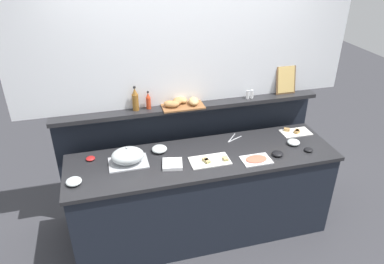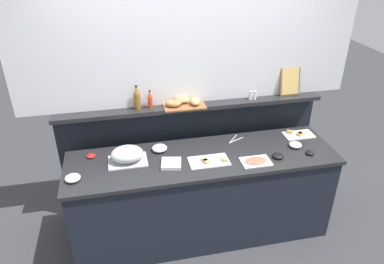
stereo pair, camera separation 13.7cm
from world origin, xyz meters
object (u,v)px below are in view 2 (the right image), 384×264
Objects in this scene: bread_basket at (182,103)px; serving_cloche at (127,155)px; condiment_bowl_red at (278,156)px; framed_picture at (290,81)px; sandwich_platter_rear at (298,134)px; sandwich_platter_front at (210,161)px; condiment_bowl_teal at (91,156)px; cold_cuts_platter at (256,161)px; salt_shaker at (250,96)px; glass_bowl_small at (73,178)px; hot_sauce_bottle at (150,100)px; glass_bowl_medium at (295,145)px; vinegar_bottle_amber at (137,99)px; pepper_shaker at (255,95)px; serving_tongs at (234,140)px; napkin_stack at (171,164)px; condiment_bowl_cream at (310,153)px; glass_bowl_large at (160,148)px.

serving_cloche is at bearing -145.98° from bread_basket.
serving_cloche is at bearing 170.80° from condiment_bowl_red.
framed_picture is at bearing 60.76° from condiment_bowl_red.
sandwich_platter_rear is 1.03m from sandwich_platter_front.
sandwich_platter_front is 4.36× the size of condiment_bowl_teal.
cold_cuts_platter is 2.99× the size of salt_shaker.
hot_sauce_bottle is at bearing 39.81° from glass_bowl_small.
sandwich_platter_front is at bearing 174.44° from condiment_bowl_red.
cold_cuts_platter is 0.88× the size of framed_picture.
serving_cloche is 2.86× the size of glass_bowl_medium.
hot_sauce_bottle is (0.12, 0.00, -0.03)m from vinegar_bottle_amber.
glass_bowl_small is at bearing -161.77° from pepper_shaker.
condiment_bowl_red is 0.70m from pepper_shaker.
glass_bowl_medium is (0.86, 0.08, 0.01)m from sandwich_platter_front.
salt_shaker reaches higher than serving_tongs.
glass_bowl_medium reaches higher than cold_cuts_platter.
napkin_stack is (-0.96, 0.08, -0.00)m from condiment_bowl_red.
sandwich_platter_front is 1.16m from glass_bowl_small.
condiment_bowl_cream is 1.56m from hot_sauce_bottle.
glass_bowl_large is 0.74m from serving_tongs.
glass_bowl_large reaches higher than cold_cuts_platter.
hot_sauce_bottle reaches higher than condiment_bowl_cream.
pepper_shaker is (1.76, 0.58, 0.33)m from glass_bowl_small.
sandwich_platter_front is 0.46m from serving_tongs.
salt_shaker reaches higher than glass_bowl_medium.
napkin_stack is at bearing -156.12° from serving_tongs.
salt_shaker is at bearing 44.57° from sandwich_platter_front.
glass_bowl_large reaches higher than napkin_stack.
condiment_bowl_red is 0.31m from condiment_bowl_cream.
condiment_bowl_red is at bearing -9.20° from serving_cloche.
framed_picture reaches higher than napkin_stack.
vinegar_bottle_amber is 0.80× the size of framed_picture.
framed_picture is at bearing 5.72° from pepper_shaker.
salt_shaker and pepper_shaker have the same top height.
pepper_shaker is 0.74m from bread_basket.
hot_sauce_bottle is (0.26, 0.41, 0.32)m from serving_cloche.
salt_shaker is at bearing 122.91° from glass_bowl_medium.
hot_sauce_bottle is 0.59× the size of framed_picture.
vinegar_bottle_amber reaches higher than napkin_stack.
condiment_bowl_red is at bearing -119.24° from framed_picture.
glass_bowl_small reaches higher than serving_tongs.
glass_bowl_large is 1.38× the size of condiment_bowl_red.
serving_cloche is 4.19× the size of condiment_bowl_cream.
glass_bowl_medium is 0.70× the size of napkin_stack.
serving_cloche is 4.18× the size of condiment_bowl_teal.
sandwich_platter_rear is 0.73× the size of bread_basket.
bread_basket is at bearing 130.78° from cold_cuts_platter.
serving_tongs is 0.84m from framed_picture.
serving_cloche is 2.00× the size of napkin_stack.
vinegar_bottle_amber is at bearing 112.62° from napkin_stack.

